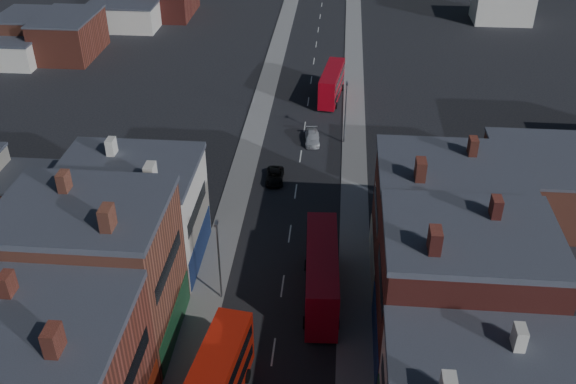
% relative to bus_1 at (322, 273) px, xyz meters
% --- Properties ---
extents(pavement_west, '(3.00, 200.00, 0.12)m').
position_rel_bus_1_xyz_m(pavement_west, '(-10.00, 19.22, -2.68)').
color(pavement_west, gray).
rests_on(pavement_west, ground).
extents(pavement_east, '(3.00, 200.00, 0.12)m').
position_rel_bus_1_xyz_m(pavement_east, '(3.00, 19.22, -2.68)').
color(pavement_east, gray).
rests_on(pavement_east, ground).
extents(lamp_post_2, '(0.25, 0.70, 8.12)m').
position_rel_bus_1_xyz_m(lamp_post_2, '(-8.70, -0.78, 1.97)').
color(lamp_post_2, slate).
rests_on(lamp_post_2, ground).
extents(lamp_post_3, '(0.25, 0.70, 8.12)m').
position_rel_bus_1_xyz_m(lamp_post_3, '(1.70, 29.22, 1.97)').
color(lamp_post_3, slate).
rests_on(lamp_post_3, ground).
extents(bus_1, '(3.38, 11.86, 5.07)m').
position_rel_bus_1_xyz_m(bus_1, '(0.00, 0.00, 0.00)').
color(bus_1, '#A10918').
rests_on(bus_1, ground).
extents(bus_2, '(3.54, 10.35, 4.38)m').
position_rel_bus_1_xyz_m(bus_2, '(-0.27, 42.60, -0.38)').
color(bus_2, '#9B0612').
rests_on(bus_2, ground).
extents(car_2, '(2.14, 4.33, 1.18)m').
position_rel_bus_1_xyz_m(car_2, '(-6.05, 19.28, -2.15)').
color(car_2, black).
rests_on(car_2, ground).
extents(car_3, '(2.14, 4.53, 1.28)m').
position_rel_bus_1_xyz_m(car_3, '(-2.30, 29.02, -2.10)').
color(car_3, silver).
rests_on(car_3, ground).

